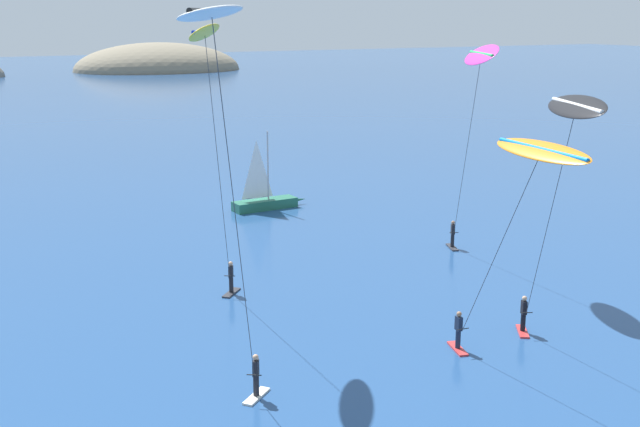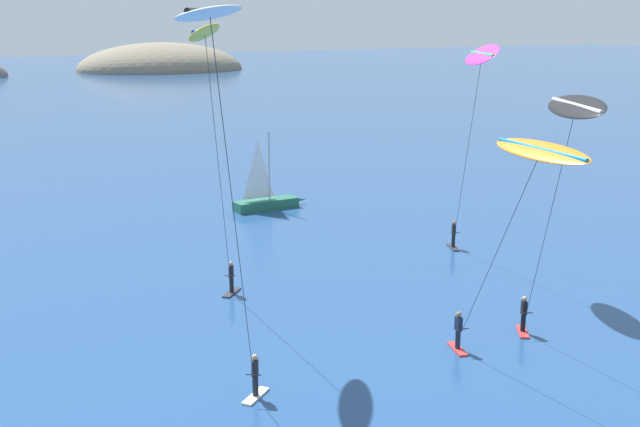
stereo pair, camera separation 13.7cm
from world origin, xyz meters
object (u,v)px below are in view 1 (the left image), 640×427
at_px(sailboat_near, 268,200).
at_px(kitesurfer_yellow, 208,65).
at_px(kitesurfer_black, 570,130).
at_px(kitesurfer_orange, 531,173).
at_px(kitesurfer_magenta, 479,71).
at_px(kitesurfer_white, 217,55).

distance_m(sailboat_near, kitesurfer_yellow, 24.95).
bearing_deg(sailboat_near, kitesurfer_yellow, -121.08).
distance_m(kitesurfer_black, kitesurfer_orange, 3.15).
bearing_deg(kitesurfer_orange, kitesurfer_yellow, 120.66).
xyz_separation_m(sailboat_near, kitesurfer_magenta, (3.59, -18.76, 10.30)).
xyz_separation_m(sailboat_near, kitesurfer_white, (-15.71, -30.90, 12.04)).
distance_m(kitesurfer_white, kitesurfer_orange, 12.20).
height_order(kitesurfer_orange, kitesurfer_magenta, kitesurfer_magenta).
xyz_separation_m(kitesurfer_white, kitesurfer_magenta, (19.30, 12.14, -1.74)).
relative_size(kitesurfer_white, kitesurfer_black, 1.29).
bearing_deg(kitesurfer_yellow, kitesurfer_orange, -59.34).
bearing_deg(kitesurfer_yellow, kitesurfer_magenta, 1.53).
relative_size(kitesurfer_white, kitesurfer_yellow, 1.04).
bearing_deg(kitesurfer_magenta, kitesurfer_white, -147.82).
xyz_separation_m(kitesurfer_white, kitesurfer_black, (14.15, 0.47, -3.07)).
distance_m(kitesurfer_orange, kitesurfer_magenta, 15.12).
height_order(kitesurfer_black, kitesurfer_magenta, kitesurfer_magenta).
relative_size(kitesurfer_orange, kitesurfer_yellow, 0.71).
relative_size(sailboat_near, kitesurfer_orange, 0.62).
distance_m(kitesurfer_black, kitesurfer_magenta, 12.82).
distance_m(kitesurfer_white, kitesurfer_yellow, 12.49).
distance_m(kitesurfer_white, kitesurfer_magenta, 22.87).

